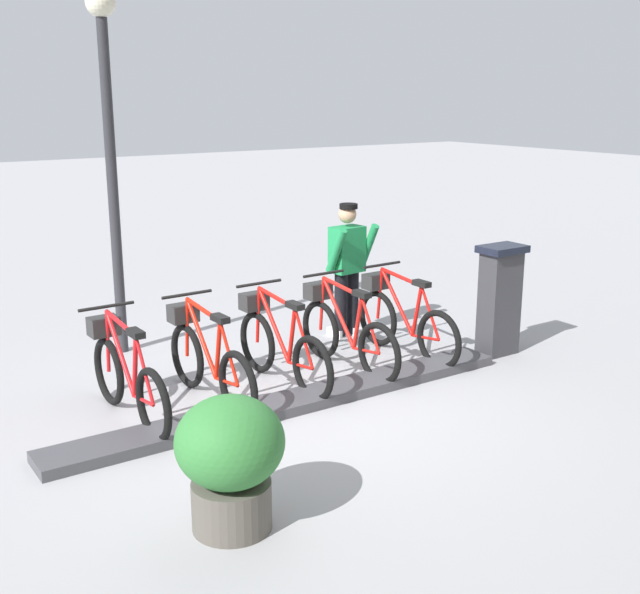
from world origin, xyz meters
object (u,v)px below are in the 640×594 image
bike_docked_0 (403,319)px  bike_docked_2 (280,344)px  worker_near_rack (347,265)px  lamp_post (108,122)px  bike_docked_1 (344,331)px  planter_bush (230,457)px  bike_docked_3 (207,359)px  bike_docked_4 (126,375)px  payment_kiosk (499,298)px

bike_docked_0 → bike_docked_2: size_ratio=1.00×
bike_docked_0 → worker_near_rack: bearing=6.0°
lamp_post → bike_docked_0: bearing=-126.4°
bike_docked_1 → planter_bush: (-2.23, 2.57, 0.11)m
worker_near_rack → lamp_post: bearing=68.7°
worker_near_rack → bike_docked_3: bearing=111.8°
bike_docked_2 → bike_docked_1: bearing=-90.0°
bike_docked_2 → bike_docked_3: 0.83m
bike_docked_1 → bike_docked_3: 1.65m
bike_docked_4 → planter_bush: size_ratio=1.77×
bike_docked_4 → bike_docked_2: bearing=-90.0°
bike_docked_3 → worker_near_rack: size_ratio=1.04×
payment_kiosk → bike_docked_3: 3.49m
worker_near_rack → planter_bush: 4.60m
bike_docked_1 → worker_near_rack: (0.95, -0.73, 0.48)m
bike_docked_2 → worker_near_rack: size_ratio=1.04×
bike_docked_1 → bike_docked_4: size_ratio=1.00×
bike_docked_0 → lamp_post: lamp_post is taller
payment_kiosk → worker_near_rack: 1.87m
bike_docked_3 → lamp_post: 2.94m
bike_docked_3 → bike_docked_2: bearing=-90.0°
bike_docked_0 → lamp_post: size_ratio=0.43×
payment_kiosk → bike_docked_1: 1.88m
bike_docked_3 → worker_near_rack: bearing=-68.2°
worker_near_rack → bike_docked_1: bearing=142.7°
bike_docked_3 → lamp_post: (1.94, 0.16, 2.21)m
bike_docked_4 → worker_near_rack: size_ratio=1.04×
bike_docked_1 → bike_docked_0: bearing=-90.0°
bike_docked_3 → worker_near_rack: (0.95, -2.38, 0.48)m
bike_docked_2 → planter_bush: 2.84m
payment_kiosk → bike_docked_4: size_ratio=0.74×
bike_docked_1 → bike_docked_2: (0.00, 0.83, 0.00)m
bike_docked_1 → planter_bush: bearing=131.0°
bike_docked_3 → worker_near_rack: 2.61m
bike_docked_1 → worker_near_rack: bearing=-37.3°
bike_docked_0 → bike_docked_3: size_ratio=1.00×
bike_docked_4 → bike_docked_3: bearing=-90.0°
bike_docked_4 → bike_docked_0: bearing=-90.0°
bike_docked_4 → lamp_post: size_ratio=0.43×
payment_kiosk → bike_docked_1: (0.57, 1.78, -0.24)m
payment_kiosk → bike_docked_4: 4.30m
payment_kiosk → bike_docked_4: (0.57, 4.26, -0.24)m
bike_docked_3 → lamp_post: bearing=4.6°
bike_docked_0 → bike_docked_4: same height
bike_docked_2 → lamp_post: size_ratio=0.43×
payment_kiosk → bike_docked_4: bearing=82.3°
bike_docked_1 → bike_docked_3: size_ratio=1.00×
bike_docked_2 → worker_near_rack: worker_near_rack is taller
worker_near_rack → planter_bush: (-3.19, 3.29, -0.37)m
payment_kiosk → bike_docked_1: size_ratio=0.74×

